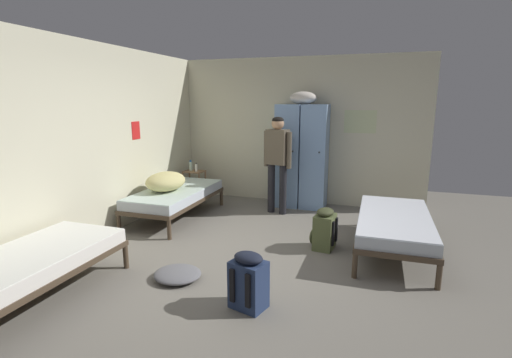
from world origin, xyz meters
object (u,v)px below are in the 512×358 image
object	(u,v)px
water_bottle	(191,166)
backpack_navy	(249,281)
bed_left_rear	(176,195)
locker_bank	(302,154)
bedding_heap	(166,181)
clothes_pile_grey	(178,274)
bed_left_front	(25,265)
person_traveler	(277,156)
backpack_olive	(324,230)
bed_right	(394,223)
shelf_unit	(194,182)
lotion_bottle	(196,168)

from	to	relation	value
water_bottle	backpack_navy	world-z (taller)	water_bottle
bed_left_rear	water_bottle	distance (m)	1.25
bed_left_rear	locker_bank	bearing A→B (deg)	36.20
bedding_heap	clothes_pile_grey	size ratio (longest dim) A/B	1.42
bed_left_front	person_traveler	world-z (taller)	person_traveler
bed_left_front	water_bottle	distance (m)	3.99
backpack_navy	backpack_olive	xyz separation A→B (m)	(0.46, 1.65, 0.00)
bed_right	person_traveler	xyz separation A→B (m)	(-1.86, 1.16, 0.62)
water_bottle	clothes_pile_grey	bearing A→B (deg)	-64.83
bed_left_front	backpack_navy	xyz separation A→B (m)	(2.06, 0.58, -0.12)
locker_bank	shelf_unit	xyz separation A→B (m)	(-2.08, -0.19, -0.62)
locker_bank	bed_right	world-z (taller)	locker_bank
water_bottle	clothes_pile_grey	distance (m)	3.47
locker_bank	bedding_heap	size ratio (longest dim) A/B	2.77
bedding_heap	water_bottle	world-z (taller)	bedding_heap
person_traveler	clothes_pile_grey	bearing A→B (deg)	-98.41
person_traveler	backpack_navy	distance (m)	3.13
bed_left_front	lotion_bottle	bearing A→B (deg)	92.64
person_traveler	clothes_pile_grey	size ratio (longest dim) A/B	3.15
person_traveler	clothes_pile_grey	world-z (taller)	person_traveler
water_bottle	lotion_bottle	size ratio (longest dim) A/B	1.20
shelf_unit	backpack_olive	bearing A→B (deg)	-31.70
bed_right	bed_left_front	bearing A→B (deg)	-144.47
water_bottle	backpack_olive	size ratio (longest dim) A/B	0.37
bedding_heap	lotion_bottle	xyz separation A→B (m)	(-0.09, 1.25, 0.01)
bed_left_rear	bed_left_front	distance (m)	2.79
backpack_olive	bed_left_front	bearing A→B (deg)	-138.48
person_traveler	backpack_olive	xyz separation A→B (m)	(1.00, -1.34, -0.74)
shelf_unit	bed_right	world-z (taller)	shelf_unit
bed_right	bed_left_front	world-z (taller)	same
bed_right	locker_bank	bearing A→B (deg)	132.17
bed_right	person_traveler	world-z (taller)	person_traveler
bed_left_front	bed_left_rear	bearing A→B (deg)	90.00
bed_right	water_bottle	size ratio (longest dim) A/B	9.33
shelf_unit	locker_bank	bearing A→B (deg)	5.23
bedding_heap	backpack_navy	bearing A→B (deg)	-44.05
backpack_olive	person_traveler	bearing A→B (deg)	126.58
shelf_unit	water_bottle	size ratio (longest dim) A/B	2.80
bed_left_rear	shelf_unit	bearing A→B (deg)	102.26
water_bottle	clothes_pile_grey	xyz separation A→B (m)	(1.45, -3.10, -0.61)
bed_left_front	person_traveler	size ratio (longest dim) A/B	1.15
bed_left_rear	bedding_heap	distance (m)	0.31
shelf_unit	water_bottle	world-z (taller)	water_bottle
backpack_navy	backpack_olive	bearing A→B (deg)	74.32
backpack_navy	backpack_olive	world-z (taller)	same
person_traveler	backpack_navy	bearing A→B (deg)	-79.90
bedding_heap	person_traveler	xyz separation A→B (m)	(1.61, 0.92, 0.36)
shelf_unit	clothes_pile_grey	bearing A→B (deg)	-65.91
locker_bank	lotion_bottle	xyz separation A→B (m)	(-2.01, -0.23, -0.32)
bed_right	lotion_bottle	xyz separation A→B (m)	(-3.57, 1.49, 0.27)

